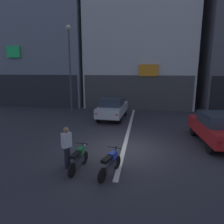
{
  "coord_description": "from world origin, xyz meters",
  "views": [
    {
      "loc": [
        0.89,
        -9.42,
        3.89
      ],
      "look_at": [
        -0.89,
        2.0,
        1.4
      ],
      "focal_mm": 33.16,
      "sensor_mm": 36.0,
      "label": 1
    }
  ],
  "objects_px": {
    "car_silver_crossing_near": "(113,108)",
    "street_lamp": "(70,62)",
    "motorcycle_blue_row_left_mid": "(110,163)",
    "motorcycle_green_row_leftmost": "(79,159)",
    "person_by_motorcycles": "(67,147)",
    "car_red_parked_kerbside": "(217,128)"
  },
  "relations": [
    {
      "from": "street_lamp",
      "to": "motorcycle_blue_row_left_mid",
      "type": "distance_m",
      "value": 11.29
    },
    {
      "from": "car_silver_crossing_near",
      "to": "motorcycle_green_row_leftmost",
      "type": "height_order",
      "value": "car_silver_crossing_near"
    },
    {
      "from": "car_red_parked_kerbside",
      "to": "motorcycle_green_row_leftmost",
      "type": "height_order",
      "value": "car_red_parked_kerbside"
    },
    {
      "from": "car_silver_crossing_near",
      "to": "street_lamp",
      "type": "bearing_deg",
      "value": 164.44
    },
    {
      "from": "car_silver_crossing_near",
      "to": "motorcycle_blue_row_left_mid",
      "type": "distance_m",
      "value": 8.52
    },
    {
      "from": "street_lamp",
      "to": "motorcycle_blue_row_left_mid",
      "type": "xyz_separation_m",
      "value": [
        4.84,
        -9.44,
        -3.86
      ]
    },
    {
      "from": "street_lamp",
      "to": "motorcycle_blue_row_left_mid",
      "type": "height_order",
      "value": "street_lamp"
    },
    {
      "from": "car_red_parked_kerbside",
      "to": "street_lamp",
      "type": "height_order",
      "value": "street_lamp"
    },
    {
      "from": "motorcycle_green_row_leftmost",
      "to": "person_by_motorcycles",
      "type": "distance_m",
      "value": 0.64
    },
    {
      "from": "car_silver_crossing_near",
      "to": "motorcycle_green_row_leftmost",
      "type": "relative_size",
      "value": 2.52
    },
    {
      "from": "motorcycle_green_row_leftmost",
      "to": "person_by_motorcycles",
      "type": "xyz_separation_m",
      "value": [
        -0.5,
        0.09,
        0.4
      ]
    },
    {
      "from": "person_by_motorcycles",
      "to": "street_lamp",
      "type": "bearing_deg",
      "value": 108.62
    },
    {
      "from": "street_lamp",
      "to": "motorcycle_green_row_leftmost",
      "type": "height_order",
      "value": "street_lamp"
    },
    {
      "from": "car_silver_crossing_near",
      "to": "motorcycle_blue_row_left_mid",
      "type": "height_order",
      "value": "car_silver_crossing_near"
    },
    {
      "from": "street_lamp",
      "to": "person_by_motorcycles",
      "type": "relative_size",
      "value": 4.27
    },
    {
      "from": "car_silver_crossing_near",
      "to": "street_lamp",
      "type": "height_order",
      "value": "street_lamp"
    },
    {
      "from": "car_silver_crossing_near",
      "to": "motorcycle_green_row_leftmost",
      "type": "bearing_deg",
      "value": -90.44
    },
    {
      "from": "motorcycle_green_row_leftmost",
      "to": "person_by_motorcycles",
      "type": "height_order",
      "value": "person_by_motorcycles"
    },
    {
      "from": "motorcycle_green_row_leftmost",
      "to": "car_red_parked_kerbside",
      "type": "bearing_deg",
      "value": 31.15
    },
    {
      "from": "person_by_motorcycles",
      "to": "motorcycle_green_row_leftmost",
      "type": "bearing_deg",
      "value": -10.73
    },
    {
      "from": "car_red_parked_kerbside",
      "to": "person_by_motorcycles",
      "type": "bearing_deg",
      "value": -151.39
    },
    {
      "from": "car_silver_crossing_near",
      "to": "street_lamp",
      "type": "xyz_separation_m",
      "value": [
        -3.64,
        1.01,
        3.43
      ]
    }
  ]
}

